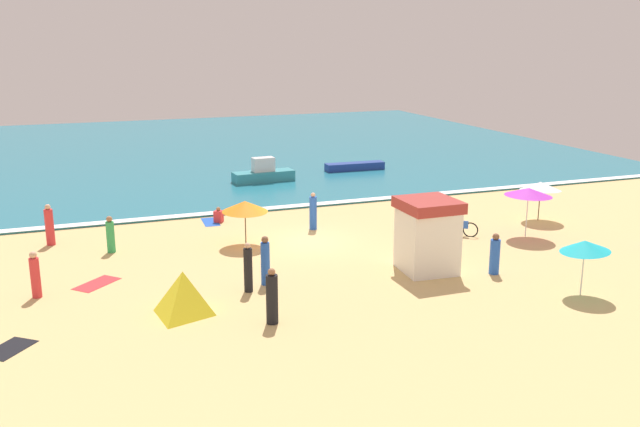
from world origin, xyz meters
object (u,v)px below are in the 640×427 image
parked_bicycle (459,228)px  small_boat_0 (263,174)px  lifeguard_cabana (427,235)px  beachgoer_5 (248,268)px  beachgoer_7 (110,235)px  beachgoer_6 (49,226)px  beachgoer_4 (272,298)px  beach_tent (184,292)px  beach_umbrella_3 (585,246)px  beachgoer_2 (35,276)px  beachgoer_3 (219,216)px  beachgoer_9 (495,255)px  beach_umbrella_2 (541,186)px  beachgoer_8 (265,261)px  beachgoer_1 (313,212)px  beach_umbrella_4 (529,192)px  beach_umbrella_0 (245,206)px  small_boat_1 (355,166)px

parked_bicycle → small_boat_0: small_boat_0 is taller
lifeguard_cabana → beachgoer_5: bearing=178.3°
beachgoer_7 → beachgoer_6: bearing=139.5°
parked_bicycle → beachgoer_4: (-11.05, -6.74, 0.49)m
lifeguard_cabana → beach_tent: bearing=-174.0°
beach_umbrella_3 → beachgoer_2: 19.47m
beachgoer_3 → beachgoer_7: (-5.40, -3.32, 0.43)m
beachgoer_2 → beachgoer_9: bearing=-11.9°
beach_umbrella_2 → beachgoer_4: beach_umbrella_2 is taller
beach_tent → small_boat_0: bearing=67.0°
beach_tent → beachgoer_8: beachgoer_8 is taller
beach_tent → beachgoer_1: (7.60, 8.32, 0.11)m
small_boat_0 → beachgoer_5: bearing=-107.5°
lifeguard_cabana → beachgoer_8: size_ratio=1.54×
beachgoer_2 → beachgoer_6: beachgoer_6 is taller
beachgoer_4 → beachgoer_7: size_ratio=1.17×
beach_umbrella_2 → beach_tent: size_ratio=1.11×
beach_umbrella_4 → beachgoer_3: 14.95m
beach_tent → beachgoer_7: size_ratio=1.56×
beach_umbrella_0 → beachgoer_9: (8.12, -7.17, -1.01)m
beach_umbrella_0 → small_boat_1: 18.33m
beachgoer_1 → beachgoer_8: (-4.27, -6.58, 0.05)m
beachgoer_7 → parked_bicycle: bearing=-11.0°
beach_tent → beach_umbrella_4: bearing=12.6°
lifeguard_cabana → beachgoer_9: 2.72m
lifeguard_cabana → beachgoer_6: 16.59m
beachgoer_9 → beach_umbrella_2: bearing=42.1°
beachgoer_2 → beachgoer_8: 8.15m
beachgoer_2 → lifeguard_cabana: bearing=-9.0°
beach_tent → beachgoer_2: (-4.67, 3.30, 0.07)m
beachgoer_1 → beachgoer_9: 9.63m
beachgoer_9 → beach_umbrella_3: bearing=-62.1°
beach_umbrella_0 → beachgoer_5: beach_umbrella_0 is taller
beachgoer_1 → beachgoer_7: beachgoer_1 is taller
beachgoer_4 → small_boat_1: beachgoer_4 is taller
beachgoer_4 → small_boat_0: beachgoer_4 is taller
beachgoer_5 → beachgoer_8: beachgoer_8 is taller
beachgoer_8 → beachgoer_7: bearing=129.8°
beachgoer_2 → beachgoer_9: 17.06m
beach_umbrella_4 → beachgoer_1: beach_umbrella_4 is taller
beach_umbrella_3 → beach_tent: (-13.63, 3.26, -1.09)m
beachgoer_3 → beachgoer_2: bearing=-136.3°
beachgoer_4 → beachgoer_7: 10.63m
beachgoer_3 → beachgoer_7: 6.35m
beach_umbrella_3 → beachgoer_7: beach_umbrella_3 is taller
beach_umbrella_0 → beachgoer_3: (-0.30, 4.26, -1.44)m
small_boat_0 → beach_umbrella_4: bearing=-63.3°
beach_umbrella_2 → beach_umbrella_3: 10.55m
beachgoer_5 → beachgoer_8: (0.79, 0.51, 0.02)m
beach_umbrella_2 → beachgoer_4: bearing=-154.6°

